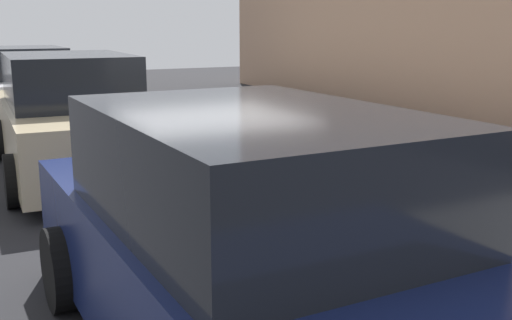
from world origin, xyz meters
The scene contains 17 objects.
ground_plane centered at (0.00, 0.00, 0.00)m, with size 40.00×40.00×0.00m, color black.
sidewalk_curb centered at (0.00, -2.50, 0.07)m, with size 18.00×5.00×0.14m, color #9E9B93.
suitcase_navy_0 centered at (-4.06, -0.61, 0.46)m, with size 0.51×0.27×0.84m.
suitcase_olive_1 centered at (-3.50, -0.71, 0.48)m, with size 0.44×0.23×0.92m.
suitcase_red_2 centered at (-2.97, -0.63, 0.47)m, with size 0.47×0.21×0.85m.
suitcase_silver_3 centered at (-2.47, -0.72, 0.51)m, with size 0.36×0.20×0.79m.
suitcase_black_4 centered at (-1.99, -0.69, 0.43)m, with size 0.43×0.26×0.89m.
suitcase_maroon_5 centered at (-1.45, -0.65, 0.45)m, with size 0.47×0.23×0.91m.
suitcase_teal_6 centered at (-0.92, -0.61, 0.41)m, with size 0.44×0.24×0.60m.
suitcase_navy_7 centered at (-0.41, -0.58, 0.43)m, with size 0.42×0.26×0.91m.
suitcase_olive_8 centered at (0.06, -0.69, 0.44)m, with size 0.37×0.22×0.85m.
suitcase_red_9 centered at (0.52, -0.62, 0.46)m, with size 0.37×0.22×0.87m.
fire_hydrant centered at (1.47, -0.66, 0.58)m, with size 0.39×0.21×0.85m.
bollard_post centered at (2.13, -0.51, 0.48)m, with size 0.15×0.15×0.67m, color brown.
parked_car_navy_0 centered at (-5.03, 1.87, 0.76)m, with size 4.58×2.03×1.63m.
parked_car_beige_1 centered at (0.70, 1.87, 0.79)m, with size 4.63×2.10×1.70m.
parked_car_white_2 centered at (6.19, 1.87, 0.75)m, with size 4.28×2.09×1.61m.
Camera 1 is at (-8.12, 3.42, 2.11)m, focal length 43.08 mm.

